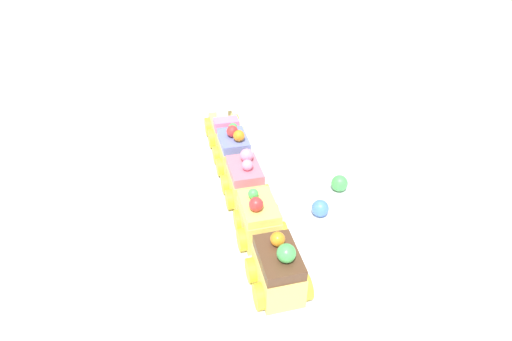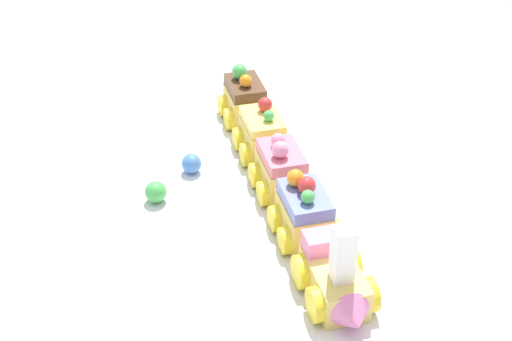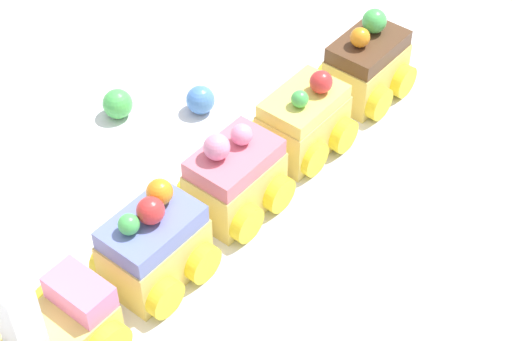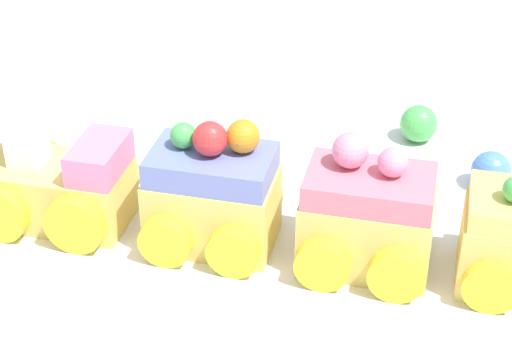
% 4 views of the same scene
% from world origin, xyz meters
% --- Properties ---
extents(ground_plane, '(10.00, 10.00, 0.00)m').
position_xyz_m(ground_plane, '(0.00, 0.00, 0.00)').
color(ground_plane, beige).
extents(display_board, '(0.81, 0.43, 0.01)m').
position_xyz_m(display_board, '(0.00, 0.00, 0.01)').
color(display_board, white).
rests_on(display_board, ground_plane).
extents(cake_car_blueberry, '(0.09, 0.09, 0.08)m').
position_xyz_m(cake_car_blueberry, '(0.06, 0.04, 0.04)').
color(cake_car_blueberry, '#EACC66').
rests_on(cake_car_blueberry, display_board).
extents(cake_car_strawberry, '(0.09, 0.09, 0.08)m').
position_xyz_m(cake_car_strawberry, '(-0.02, 0.01, 0.04)').
color(cake_car_strawberry, '#EACC66').
rests_on(cake_car_strawberry, display_board).
extents(cake_car_lemon, '(0.09, 0.09, 0.08)m').
position_xyz_m(cake_car_lemon, '(-0.11, -0.03, 0.04)').
color(cake_car_lemon, '#EACC66').
rests_on(cake_car_lemon, display_board).
extents(cake_car_chocolate, '(0.09, 0.09, 0.08)m').
position_xyz_m(cake_car_chocolate, '(-0.19, -0.07, 0.04)').
color(cake_car_chocolate, '#EACC66').
rests_on(cake_car_chocolate, display_board).
extents(gumball_green, '(0.03, 0.03, 0.03)m').
position_xyz_m(gumball_green, '(0.02, -0.14, 0.03)').
color(gumball_green, '#4CBC56').
rests_on(gumball_green, display_board).
extents(gumball_blue, '(0.03, 0.03, 0.03)m').
position_xyz_m(gumball_blue, '(-0.05, -0.11, 0.03)').
color(gumball_blue, '#4C84E0').
rests_on(gumball_blue, display_board).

